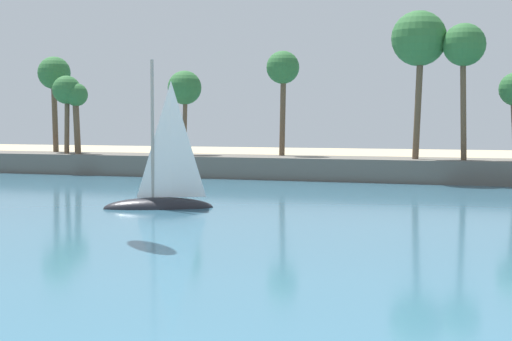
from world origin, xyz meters
name	(u,v)px	position (x,y,z in m)	size (l,w,h in m)	color
sea	(427,188)	(0.00, 52.82, 0.03)	(220.00, 91.08, 0.06)	#386B84
palm_headland	(435,141)	(-0.25, 58.38, 3.16)	(92.13, 6.62, 13.09)	#605B54
sailboat_near_shore	(161,194)	(-11.47, 34.61, 0.82)	(5.95, 4.25, 8.42)	black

